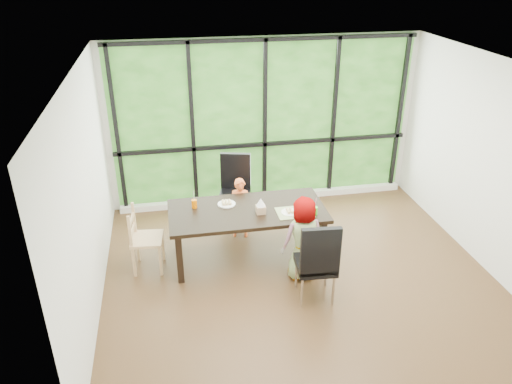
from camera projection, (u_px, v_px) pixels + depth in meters
ground at (297, 273)px, 6.55m from camera, size 5.00×5.00×0.00m
back_wall at (264, 122)px, 7.93m from camera, size 5.00×0.00×5.00m
foliage_backdrop at (264, 123)px, 7.91m from camera, size 4.80×0.02×2.65m
window_mullions at (265, 124)px, 7.88m from camera, size 4.80×0.06×2.65m
window_sill at (265, 197)px, 8.42m from camera, size 4.80×0.12×0.10m
dining_table at (247, 234)px, 6.72m from camera, size 2.08×1.00×0.75m
chair_window_leather at (235, 191)px, 7.52m from camera, size 0.56×0.56×1.08m
chair_interior_leather at (316, 259)px, 5.88m from camera, size 0.50×0.50×1.08m
chair_end_beech at (147, 239)px, 6.45m from camera, size 0.44×0.46×0.90m
child_toddler at (240, 208)px, 7.20m from camera, size 0.37×0.28×0.92m
child_older at (302, 239)px, 6.25m from camera, size 0.60×0.44×1.13m
placemat at (295, 212)px, 6.48m from camera, size 0.47×0.35×0.01m
plate_far at (227, 204)px, 6.68m from camera, size 0.24×0.24×0.02m
plate_near at (290, 212)px, 6.47m from camera, size 0.22×0.22×0.01m
orange_cup at (194, 204)px, 6.58m from camera, size 0.07×0.07×0.11m
green_cup at (315, 211)px, 6.41m from camera, size 0.07×0.07×0.11m
tissue_box at (261, 209)px, 6.45m from camera, size 0.12×0.12×0.10m
crepe_rolls_far at (227, 202)px, 6.66m from camera, size 0.15×0.12×0.04m
crepe_rolls_near at (290, 211)px, 6.46m from camera, size 0.10×0.12×0.04m
straw_white at (194, 197)px, 6.53m from camera, size 0.01×0.04×0.20m
straw_pink at (315, 204)px, 6.37m from camera, size 0.01×0.04×0.20m
tissue at (261, 202)px, 6.40m from camera, size 0.12×0.12×0.11m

